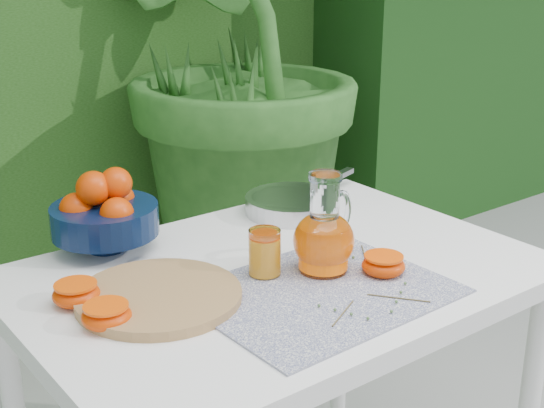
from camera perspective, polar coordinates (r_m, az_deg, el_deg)
potted_plant_right at (r=2.90m, az=-4.19°, el=11.91°), size 2.65×2.65×1.96m
white_table at (r=1.52m, az=0.46°, el=-7.74°), size 1.00×0.70×0.75m
placemat at (r=1.39m, az=3.66°, el=-6.63°), size 0.46×0.37×0.00m
cutting_board at (r=1.37m, az=-8.52°, el=-6.90°), size 0.39×0.39×0.02m
fruit_bowl at (r=1.59m, az=-12.56°, el=-0.65°), size 0.23×0.23×0.17m
juice_pitcher at (r=1.45m, az=3.97°, el=-2.52°), size 0.18×0.15×0.20m
juice_tumbler at (r=1.44m, az=-0.55°, el=-3.75°), size 0.07×0.07×0.09m
saute_pan at (r=1.78m, az=1.60°, el=0.07°), size 0.41×0.28×0.04m
orange_halves at (r=1.36m, az=-5.76°, el=-6.47°), size 0.61×0.33×0.04m
thyme_sprigs at (r=1.41m, az=7.35°, el=-6.17°), size 0.30×0.26×0.01m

